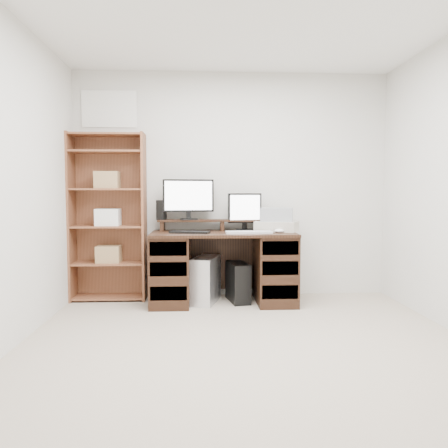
{
  "coord_description": "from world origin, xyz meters",
  "views": [
    {
      "loc": [
        -0.34,
        -2.92,
        1.15
      ],
      "look_at": [
        -0.12,
        1.43,
        0.85
      ],
      "focal_mm": 35.0,
      "sensor_mm": 36.0,
      "label": 1
    }
  ],
  "objects": [
    {
      "name": "desk",
      "position": [
        -0.12,
        1.64,
        0.39
      ],
      "size": [
        1.5,
        0.7,
        0.75
      ],
      "color": "black",
      "rests_on": "ground"
    },
    {
      "name": "printer",
      "position": [
        0.46,
        1.72,
        0.8
      ],
      "size": [
        0.52,
        0.46,
        0.11
      ],
      "primitive_type": "cube",
      "rotation": [
        0.0,
        0.0,
        -0.39
      ],
      "color": "#B9B1A1",
      "rests_on": "desk"
    },
    {
      "name": "monitor_small",
      "position": [
        0.13,
        1.82,
        0.97
      ],
      "size": [
        0.37,
        0.16,
        0.41
      ],
      "rotation": [
        0.0,
        0.0,
        0.17
      ],
      "color": "black",
      "rests_on": "desk"
    },
    {
      "name": "speaker",
      "position": [
        -0.78,
        1.84,
        0.98
      ],
      "size": [
        0.11,
        0.11,
        0.21
      ],
      "primitive_type": "cube",
      "rotation": [
        0.0,
        0.0,
        -0.39
      ],
      "color": "black",
      "rests_on": "riser_shelf"
    },
    {
      "name": "basket",
      "position": [
        0.46,
        1.72,
        0.93
      ],
      "size": [
        0.38,
        0.31,
        0.14
      ],
      "primitive_type": "cube",
      "rotation": [
        0.0,
        0.0,
        -0.23
      ],
      "color": "#91959B",
      "rests_on": "printer"
    },
    {
      "name": "monitor_wide",
      "position": [
        -0.48,
        1.83,
        1.11
      ],
      "size": [
        0.55,
        0.17,
        0.44
      ],
      "rotation": [
        0.0,
        0.0,
        0.16
      ],
      "color": "black",
      "rests_on": "riser_shelf"
    },
    {
      "name": "bookshelf",
      "position": [
        -1.35,
        1.86,
        0.92
      ],
      "size": [
        0.8,
        0.3,
        1.8
      ],
      "color": "brown",
      "rests_on": "ground"
    },
    {
      "name": "room",
      "position": [
        -0.0,
        0.0,
        1.25
      ],
      "size": [
        3.54,
        4.04,
        2.54
      ],
      "color": "#B8A893",
      "rests_on": "ground"
    },
    {
      "name": "tower_silver",
      "position": [
        -0.3,
        1.65,
        0.24
      ],
      "size": [
        0.34,
        0.53,
        0.49
      ],
      "primitive_type": "cube",
      "rotation": [
        0.0,
        0.0,
        -0.28
      ],
      "color": "silver",
      "rests_on": "ground"
    },
    {
      "name": "keyboard_black",
      "position": [
        -0.46,
        1.52,
        0.76
      ],
      "size": [
        0.43,
        0.24,
        0.02
      ],
      "primitive_type": "cube",
      "rotation": [
        0.0,
        0.0,
        -0.28
      ],
      "color": "black",
      "rests_on": "desk"
    },
    {
      "name": "mouse",
      "position": [
        0.46,
        1.53,
        0.77
      ],
      "size": [
        0.12,
        0.1,
        0.04
      ],
      "primitive_type": "ellipsoid",
      "rotation": [
        0.0,
        0.0,
        -0.41
      ],
      "color": "white",
      "rests_on": "desk"
    },
    {
      "name": "riser_shelf",
      "position": [
        -0.12,
        1.85,
        0.84
      ],
      "size": [
        1.4,
        0.22,
        0.12
      ],
      "color": "black",
      "rests_on": "desk"
    },
    {
      "name": "keyboard_white",
      "position": [
        0.14,
        1.49,
        0.76
      ],
      "size": [
        0.48,
        0.17,
        0.02
      ],
      "primitive_type": "cube",
      "rotation": [
        0.0,
        0.0,
        0.05
      ],
      "color": "silver",
      "rests_on": "desk"
    },
    {
      "name": "tower_black",
      "position": [
        0.04,
        1.68,
        0.21
      ],
      "size": [
        0.25,
        0.44,
        0.42
      ],
      "rotation": [
        0.0,
        0.0,
        0.18
      ],
      "color": "black",
      "rests_on": "ground"
    }
  ]
}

